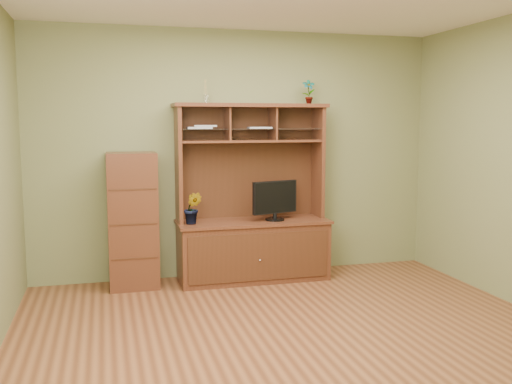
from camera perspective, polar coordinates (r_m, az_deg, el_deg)
name	(u,v)px	position (r m, az deg, el deg)	size (l,w,h in m)	color
room	(297,168)	(4.42, 4.09, 2.38)	(4.54, 4.04, 2.74)	#572E18
media_hutch	(252,232)	(6.20, -0.37, -3.97)	(1.66, 0.61, 1.90)	#411F12
monitor	(275,200)	(6.13, 1.90, -0.77)	(0.53, 0.21, 0.43)	black
orchid_plant	(193,208)	(5.94, -6.34, -1.62)	(0.18, 0.15, 0.33)	#31521C
top_plant	(309,92)	(6.37, 5.28, 9.95)	(0.14, 0.10, 0.27)	#2E5C20
reed_diffuser	(205,94)	(6.07, -5.08, 9.75)	(0.05, 0.05, 0.25)	silver
magazines	(221,127)	(6.09, -3.50, 6.49)	(0.92, 0.22, 0.04)	#AEAEB3
side_cabinet	(133,220)	(6.01, -12.23, -2.79)	(0.50, 0.45, 1.40)	#411F12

